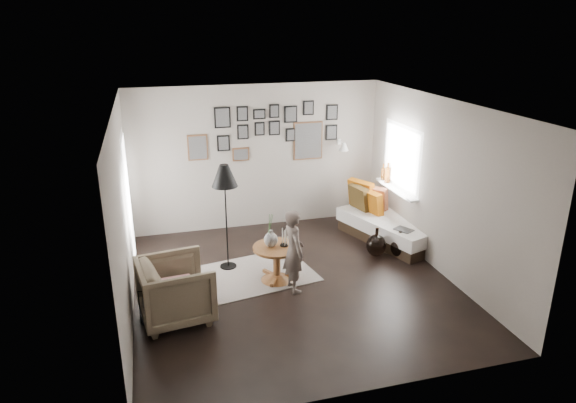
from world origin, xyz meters
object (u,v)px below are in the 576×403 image
object	(u,v)px
armchair	(176,290)
daybed	(386,224)
magazine_basket	(152,306)
demijohn_large	(376,245)
vase	(271,237)
demijohn_small	(399,247)
child	(294,251)
floor_lamp	(225,180)
pedestal_table	(277,265)

from	to	relation	value
armchair	daybed	bearing A→B (deg)	-74.26
magazine_basket	demijohn_large	world-z (taller)	demijohn_large
vase	demijohn_small	distance (m)	2.27
daybed	child	size ratio (longest dim) A/B	1.67
magazine_basket	demijohn_small	size ratio (longest dim) A/B	0.92
vase	demijohn_small	world-z (taller)	vase
daybed	child	distance (m)	2.45
armchair	child	bearing A→B (deg)	-86.99
vase	magazine_basket	bearing A→B (deg)	-160.04
demijohn_small	child	world-z (taller)	child
floor_lamp	magazine_basket	distance (m)	2.08
floor_lamp	armchair	bearing A→B (deg)	-124.23
child	demijohn_large	bearing A→B (deg)	-73.09
pedestal_table	floor_lamp	world-z (taller)	floor_lamp
pedestal_table	child	size ratio (longest dim) A/B	0.58
armchair	vase	bearing A→B (deg)	-72.55
vase	magazine_basket	distance (m)	1.88
vase	daybed	size ratio (longest dim) A/B	0.25
daybed	vase	bearing A→B (deg)	-176.22
demijohn_large	child	xyz separation A→B (m)	(-1.60, -0.71, 0.41)
floor_lamp	demijohn_small	xyz separation A→B (m)	(2.73, -0.35, -1.26)
daybed	pedestal_table	bearing A→B (deg)	-175.05
floor_lamp	child	distance (m)	1.48
demijohn_large	demijohn_small	xyz separation A→B (m)	(0.35, -0.12, -0.02)
daybed	child	bearing A→B (deg)	-166.41
daybed	demijohn_large	xyz separation A→B (m)	(-0.45, -0.59, -0.09)
demijohn_large	vase	bearing A→B (deg)	-168.92
demijohn_small	pedestal_table	bearing A→B (deg)	-172.97
daybed	magazine_basket	world-z (taller)	daybed
vase	demijohn_small	bearing A→B (deg)	6.26
vase	demijohn_large	distance (m)	1.94
vase	armchair	size ratio (longest dim) A/B	0.56
armchair	floor_lamp	size ratio (longest dim) A/B	0.54
pedestal_table	vase	distance (m)	0.45
vase	floor_lamp	distance (m)	1.09
vase	child	size ratio (longest dim) A/B	0.41
demijohn_large	child	world-z (taller)	child
demijohn_small	magazine_basket	bearing A→B (deg)	-167.55
demijohn_small	child	size ratio (longest dim) A/B	0.37
vase	demijohn_large	world-z (taller)	vase
vase	floor_lamp	bearing A→B (deg)	132.55
demijohn_small	armchair	bearing A→B (deg)	-165.84
armchair	demijohn_large	distance (m)	3.41
vase	floor_lamp	xyz separation A→B (m)	(-0.55, 0.59, 0.73)
daybed	child	world-z (taller)	child
pedestal_table	vase	world-z (taller)	vase
demijohn_small	child	xyz separation A→B (m)	(-1.95, -0.59, 0.44)
pedestal_table	floor_lamp	size ratio (longest dim) A/B	0.42
magazine_basket	demijohn_large	xyz separation A→B (m)	(3.55, 0.98, -0.01)
pedestal_table	daybed	xyz separation A→B (m)	(2.21, 0.97, 0.03)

